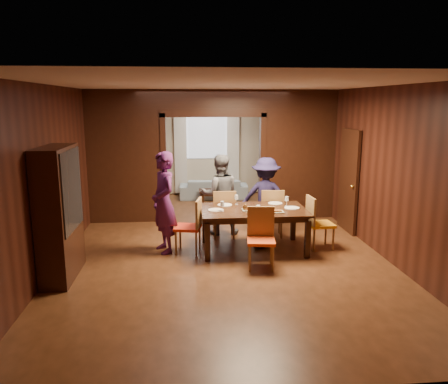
{
  "coord_description": "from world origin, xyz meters",
  "views": [
    {
      "loc": [
        -0.65,
        -8.02,
        2.63
      ],
      "look_at": [
        0.05,
        -0.4,
        1.05
      ],
      "focal_mm": 35.0,
      "sensor_mm": 36.0,
      "label": 1
    }
  ],
  "objects": [
    {
      "name": "plate_right",
      "position": [
        1.26,
        -0.55,
        0.77
      ],
      "size": [
        0.27,
        0.27,
        0.01
      ],
      "primitive_type": "cylinder",
      "color": "white",
      "rests_on": "dining_table"
    },
    {
      "name": "plate_left",
      "position": [
        -0.11,
        -0.58,
        0.77
      ],
      "size": [
        0.27,
        0.27,
        0.01
      ],
      "primitive_type": "cylinder",
      "color": "silver",
      "rests_on": "dining_table"
    },
    {
      "name": "ceiling",
      "position": [
        0.0,
        0.0,
        2.9
      ],
      "size": [
        5.5,
        9.0,
        0.02
      ],
      "primitive_type": "cube",
      "color": "silver",
      "rests_on": "room_walls"
    },
    {
      "name": "platter_b",
      "position": [
        0.9,
        -0.81,
        0.78
      ],
      "size": [
        0.3,
        0.2,
        0.04
      ],
      "primitive_type": "cube",
      "color": "gray",
      "rests_on": "dining_table"
    },
    {
      "name": "platter_a",
      "position": [
        0.5,
        -0.64,
        0.78
      ],
      "size": [
        0.3,
        0.2,
        0.04
      ],
      "primitive_type": "cube",
      "color": "gray",
      "rests_on": "dining_table"
    },
    {
      "name": "plate_far_r",
      "position": [
        1.04,
        -0.16,
        0.77
      ],
      "size": [
        0.27,
        0.27,
        0.01
      ],
      "primitive_type": "cylinder",
      "color": "silver",
      "rests_on": "dining_table"
    },
    {
      "name": "curtain_right",
      "position": [
        0.75,
        4.4,
        1.25
      ],
      "size": [
        0.35,
        0.06,
        2.4
      ],
      "primitive_type": "cube",
      "color": "white",
      "rests_on": "back_wall"
    },
    {
      "name": "floor",
      "position": [
        0.0,
        0.0,
        0.0
      ],
      "size": [
        9.0,
        9.0,
        0.0
      ],
      "primitive_type": "plane",
      "color": "#492914",
      "rests_on": "ground"
    },
    {
      "name": "person_purple",
      "position": [
        -1.02,
        -0.49,
        0.9
      ],
      "size": [
        0.65,
        0.77,
        1.8
      ],
      "primitive_type": "imported",
      "rotation": [
        0.0,
        0.0,
        -1.18
      ],
      "color": "#531C53",
      "rests_on": "floor"
    },
    {
      "name": "coffee_table",
      "position": [
        0.12,
        3.03,
        0.2
      ],
      "size": [
        0.8,
        0.5,
        0.4
      ],
      "primitive_type": "cube",
      "color": "black",
      "rests_on": "floor"
    },
    {
      "name": "wineglass_far",
      "position": [
        0.3,
        -0.16,
        0.85
      ],
      "size": [
        0.08,
        0.08,
        0.18
      ],
      "primitive_type": null,
      "color": "white",
      "rests_on": "dining_table"
    },
    {
      "name": "door_right",
      "position": [
        2.7,
        0.5,
        1.05
      ],
      "size": [
        0.06,
        0.9,
        2.1
      ],
      "primitive_type": "cube",
      "color": "black",
      "rests_on": "floor"
    },
    {
      "name": "chair_near",
      "position": [
        0.55,
        -1.43,
        0.48
      ],
      "size": [
        0.49,
        0.49,
        0.97
      ],
      "primitive_type": null,
      "rotation": [
        0.0,
        0.0,
        -0.13
      ],
      "color": "#EF4A16",
      "rests_on": "floor"
    },
    {
      "name": "wineglass_left",
      "position": [
        -0.01,
        -0.66,
        0.85
      ],
      "size": [
        0.08,
        0.08,
        0.18
      ],
      "primitive_type": null,
      "color": "silver",
      "rests_on": "dining_table"
    },
    {
      "name": "chair_far_r",
      "position": [
        1.06,
        0.25,
        0.48
      ],
      "size": [
        0.48,
        0.48,
        0.97
      ],
      "primitive_type": null,
      "rotation": [
        0.0,
        0.0,
        3.03
      ],
      "color": "orange",
      "rests_on": "floor"
    },
    {
      "name": "wineglass_right",
      "position": [
        1.2,
        -0.38,
        0.85
      ],
      "size": [
        0.08,
        0.08,
        0.18
      ],
      "primitive_type": null,
      "color": "silver",
      "rests_on": "dining_table"
    },
    {
      "name": "hutch",
      "position": [
        -2.53,
        -1.5,
        1.0
      ],
      "size": [
        0.4,
        1.2,
        2.0
      ],
      "primitive_type": "cube",
      "color": "black",
      "rests_on": "floor"
    },
    {
      "name": "chair_right",
      "position": [
        1.8,
        -0.57,
        0.48
      ],
      "size": [
        0.47,
        0.47,
        0.97
      ],
      "primitive_type": null,
      "rotation": [
        0.0,
        0.0,
        1.63
      ],
      "color": "orange",
      "rests_on": "floor"
    },
    {
      "name": "condiment_jar",
      "position": [
        0.4,
        -0.63,
        0.82
      ],
      "size": [
        0.08,
        0.08,
        0.11
      ],
      "primitive_type": null,
      "color": "#512F13",
      "rests_on": "dining_table"
    },
    {
      "name": "plate_near",
      "position": [
        0.58,
        -0.91,
        0.77
      ],
      "size": [
        0.27,
        0.27,
        0.01
      ],
      "primitive_type": "cylinder",
      "color": "silver",
      "rests_on": "dining_table"
    },
    {
      "name": "room_walls",
      "position": [
        0.0,
        1.89,
        1.51
      ],
      "size": [
        5.52,
        9.01,
        2.9
      ],
      "color": "black",
      "rests_on": "floor"
    },
    {
      "name": "chair_left",
      "position": [
        -0.61,
        -0.55,
        0.48
      ],
      "size": [
        0.52,
        0.52,
        0.97
      ],
      "primitive_type": null,
      "rotation": [
        0.0,
        0.0,
        -1.78
      ],
      "color": "red",
      "rests_on": "floor"
    },
    {
      "name": "curtain_left",
      "position": [
        -0.75,
        4.4,
        1.25
      ],
      "size": [
        0.35,
        0.06,
        2.4
      ],
      "primitive_type": "cube",
      "color": "white",
      "rests_on": "back_wall"
    },
    {
      "name": "dining_table",
      "position": [
        0.57,
        -0.54,
        0.38
      ],
      "size": [
        1.87,
        1.16,
        0.76
      ],
      "primitive_type": "cube",
      "color": "black",
      "rests_on": "floor"
    },
    {
      "name": "plate_far_l",
      "position": [
        0.08,
        -0.21,
        0.77
      ],
      "size": [
        0.27,
        0.27,
        0.01
      ],
      "primitive_type": "cylinder",
      "color": "white",
      "rests_on": "dining_table"
    },
    {
      "name": "chair_far_l",
      "position": [
        0.1,
        0.25,
        0.48
      ],
      "size": [
        0.44,
        0.44,
        0.97
      ],
      "primitive_type": null,
      "rotation": [
        0.0,
        0.0,
        3.14
      ],
      "color": "#BF4512",
      "rests_on": "floor"
    },
    {
      "name": "person_grey",
      "position": [
        0.05,
        0.52,
        0.81
      ],
      "size": [
        0.79,
        0.62,
        1.62
      ],
      "primitive_type": "imported",
      "rotation": [
        0.0,
        0.0,
        3.14
      ],
      "color": "slate",
      "rests_on": "floor"
    },
    {
      "name": "sofa",
      "position": [
        0.15,
        3.85,
        0.27
      ],
      "size": [
        1.89,
        0.8,
        0.54
      ],
      "primitive_type": "imported",
      "rotation": [
        0.0,
        0.0,
        3.1
      ],
      "color": "#94ADC2",
      "rests_on": "floor"
    },
    {
      "name": "window_far",
      "position": [
        0.0,
        4.44,
        1.7
      ],
      "size": [
        1.2,
        0.03,
        1.3
      ],
      "primitive_type": "cube",
      "color": "silver",
      "rests_on": "back_wall"
    },
    {
      "name": "tumbler",
      "position": [
        0.6,
        -0.85,
        0.83
      ],
      "size": [
        0.07,
        0.07,
        0.14
      ],
      "primitive_type": "cylinder",
      "color": "white",
      "rests_on": "dining_table"
    },
    {
      "name": "serving_bowl",
      "position": [
        0.72,
        -0.42,
        0.8
      ],
      "size": [
        0.31,
        0.31,
        0.08
      ],
      "primitive_type": "imported",
      "color": "black",
      "rests_on": "dining_table"
    },
    {
      "name": "person_navy",
      "position": [
        0.96,
        0.39,
        0.78
      ],
      "size": [
        1.12,
        0.81,
        1.56
      ],
      "primitive_type": "imported",
      "rotation": [
        0.0,
        0.0,
        2.9
      ],
      "color": "#1B1637",
      "rests_on": "floor"
    }
  ]
}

